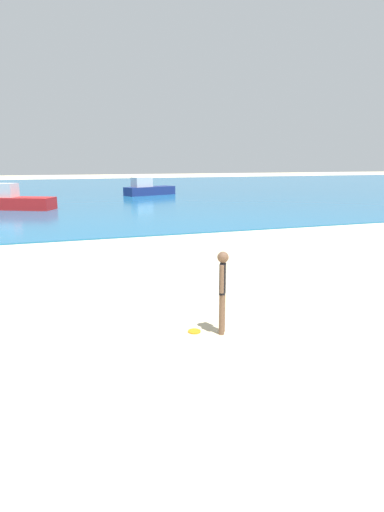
% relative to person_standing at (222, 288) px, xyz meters
% --- Properties ---
extents(water, '(160.00, 60.00, 0.06)m').
position_rel_person_standing_xyz_m(water, '(0.06, 40.65, -0.86)').
color(water, '#1E6B9E').
rests_on(water, ground).
extents(person_standing, '(0.22, 0.32, 1.56)m').
position_rel_person_standing_xyz_m(person_standing, '(0.00, 0.00, 0.00)').
color(person_standing, brown).
rests_on(person_standing, ground).
extents(frisbee, '(0.24, 0.24, 0.03)m').
position_rel_person_standing_xyz_m(frisbee, '(-0.47, 0.21, -0.88)').
color(frisbee, orange).
rests_on(frisbee, ground).
extents(boat_near, '(5.08, 3.64, 1.67)m').
position_rel_person_standing_xyz_m(boat_near, '(-4.69, 23.30, -0.25)').
color(boat_near, red).
rests_on(boat_near, water).
extents(boat_far, '(4.98, 3.08, 1.61)m').
position_rel_person_standing_xyz_m(boat_far, '(6.38, 31.87, -0.27)').
color(boat_far, navy).
rests_on(boat_far, water).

